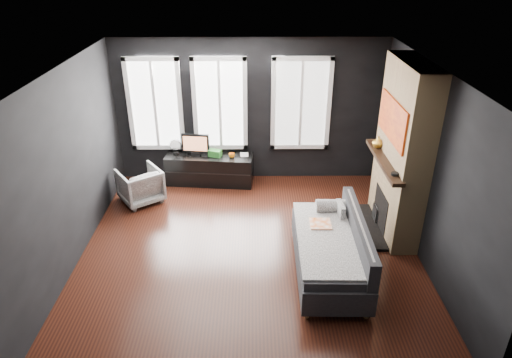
{
  "coord_description": "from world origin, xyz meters",
  "views": [
    {
      "loc": [
        0.05,
        -5.67,
        4.08
      ],
      "look_at": [
        0.1,
        0.3,
        1.05
      ],
      "focal_mm": 32.0,
      "sensor_mm": 36.0,
      "label": 1
    }
  ],
  "objects_px": {
    "mantel_vase": "(378,142)",
    "armchair": "(140,184)",
    "book": "(240,150)",
    "media_console": "(210,169)",
    "sofa": "(329,247)",
    "monitor": "(195,143)",
    "mug": "(232,155)"
  },
  "relations": [
    {
      "from": "mantel_vase",
      "to": "armchair",
      "type": "bearing_deg",
      "value": 173.34
    },
    {
      "from": "book",
      "to": "media_console",
      "type": "bearing_deg",
      "value": -179.25
    },
    {
      "from": "book",
      "to": "mantel_vase",
      "type": "distance_m",
      "value": 2.61
    },
    {
      "from": "sofa",
      "to": "armchair",
      "type": "relative_size",
      "value": 2.88
    },
    {
      "from": "monitor",
      "to": "mug",
      "type": "height_order",
      "value": "monitor"
    },
    {
      "from": "sofa",
      "to": "mantel_vase",
      "type": "distance_m",
      "value": 2.05
    },
    {
      "from": "book",
      "to": "mantel_vase",
      "type": "relative_size",
      "value": 1.09
    },
    {
      "from": "media_console",
      "to": "mug",
      "type": "height_order",
      "value": "mug"
    },
    {
      "from": "mug",
      "to": "book",
      "type": "relative_size",
      "value": 0.55
    },
    {
      "from": "sofa",
      "to": "monitor",
      "type": "xyz_separation_m",
      "value": [
        -2.12,
        2.8,
        0.38
      ]
    },
    {
      "from": "sofa",
      "to": "mantel_vase",
      "type": "bearing_deg",
      "value": 60.08
    },
    {
      "from": "monitor",
      "to": "mantel_vase",
      "type": "xyz_separation_m",
      "value": [
        3.07,
        -1.23,
        0.52
      ]
    },
    {
      "from": "sofa",
      "to": "monitor",
      "type": "height_order",
      "value": "monitor"
    },
    {
      "from": "book",
      "to": "mantel_vase",
      "type": "height_order",
      "value": "mantel_vase"
    },
    {
      "from": "sofa",
      "to": "monitor",
      "type": "bearing_deg",
      "value": 128.32
    },
    {
      "from": "mug",
      "to": "book",
      "type": "distance_m",
      "value": 0.19
    },
    {
      "from": "media_console",
      "to": "book",
      "type": "height_order",
      "value": "book"
    },
    {
      "from": "armchair",
      "to": "mantel_vase",
      "type": "relative_size",
      "value": 3.66
    },
    {
      "from": "armchair",
      "to": "mug",
      "type": "bearing_deg",
      "value": 165.77
    },
    {
      "from": "media_console",
      "to": "mantel_vase",
      "type": "height_order",
      "value": "mantel_vase"
    },
    {
      "from": "monitor",
      "to": "media_console",
      "type": "bearing_deg",
      "value": -0.83
    },
    {
      "from": "armchair",
      "to": "mantel_vase",
      "type": "distance_m",
      "value": 4.14
    },
    {
      "from": "media_console",
      "to": "mantel_vase",
      "type": "bearing_deg",
      "value": -17.24
    },
    {
      "from": "sofa",
      "to": "media_console",
      "type": "height_order",
      "value": "sofa"
    },
    {
      "from": "mug",
      "to": "mantel_vase",
      "type": "relative_size",
      "value": 0.6
    },
    {
      "from": "sofa",
      "to": "monitor",
      "type": "distance_m",
      "value": 3.54
    },
    {
      "from": "sofa",
      "to": "mug",
      "type": "xyz_separation_m",
      "value": [
        -1.44,
        2.67,
        0.2
      ]
    },
    {
      "from": "monitor",
      "to": "armchair",
      "type": "bearing_deg",
      "value": -132.94
    },
    {
      "from": "book",
      "to": "armchair",
      "type": "bearing_deg",
      "value": -157.55
    },
    {
      "from": "sofa",
      "to": "mug",
      "type": "height_order",
      "value": "sofa"
    },
    {
      "from": "armchair",
      "to": "monitor",
      "type": "distance_m",
      "value": 1.28
    },
    {
      "from": "armchair",
      "to": "mantel_vase",
      "type": "height_order",
      "value": "mantel_vase"
    }
  ]
}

